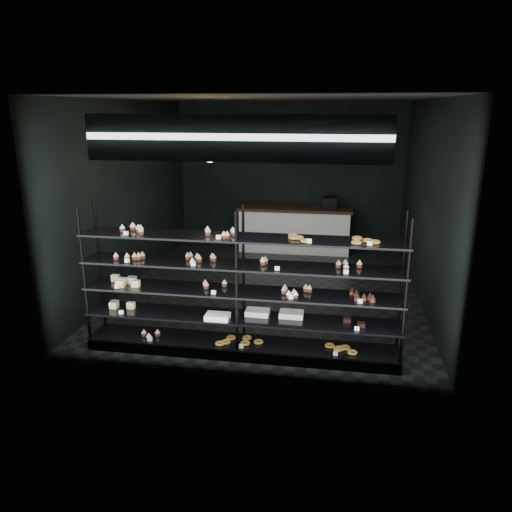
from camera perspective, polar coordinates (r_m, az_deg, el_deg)
room at (r=8.39m, az=1.74°, el=6.55°), size 5.01×6.01×3.20m
display_shelf at (r=6.34m, az=-1.97°, el=-5.96°), size 4.00×0.50×1.91m
signage at (r=5.39m, az=-2.55°, el=13.29°), size 3.30×0.05×0.50m
pendant_lamp at (r=7.54m, az=-5.29°, el=11.88°), size 0.34×0.34×0.90m
service_counter at (r=11.03m, az=4.48°, el=3.11°), size 2.48×0.65×1.23m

